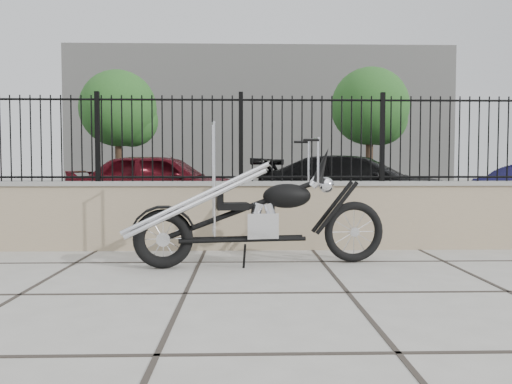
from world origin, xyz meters
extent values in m
plane|color=#99968E|center=(0.00, 0.00, 0.00)|extent=(90.00, 90.00, 0.00)
plane|color=black|center=(0.00, 12.50, 0.00)|extent=(30.00, 30.00, 0.00)
cube|color=gray|center=(0.00, 2.50, 0.48)|extent=(14.00, 0.36, 0.96)
cube|color=black|center=(0.00, 2.50, 1.56)|extent=(14.00, 0.08, 1.20)
cube|color=beige|center=(0.00, 26.50, 4.00)|extent=(22.00, 6.00, 8.00)
imported|color=#440910|center=(-2.91, 7.55, 0.76)|extent=(4.61, 2.23, 1.52)
imported|color=black|center=(1.78, 7.31, 0.72)|extent=(5.34, 3.74, 1.44)
cylinder|color=blue|center=(-1.63, 4.16, 0.45)|extent=(0.14, 0.14, 0.91)
cylinder|color=#0E1FDA|center=(3.07, 5.07, 0.45)|extent=(0.12, 0.12, 0.89)
cylinder|color=#382619|center=(-6.11, 16.19, 1.47)|extent=(0.29, 0.29, 2.94)
sphere|color=#2A5D23|center=(-6.11, 16.19, 3.72)|extent=(3.13, 3.13, 3.13)
cylinder|color=#382619|center=(4.40, 16.63, 1.54)|extent=(0.31, 0.31, 3.08)
sphere|color=#416F29|center=(4.40, 16.63, 3.90)|extent=(3.28, 3.28, 3.28)
camera|label=1|loc=(-0.96, -4.53, 1.16)|focal=35.00mm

